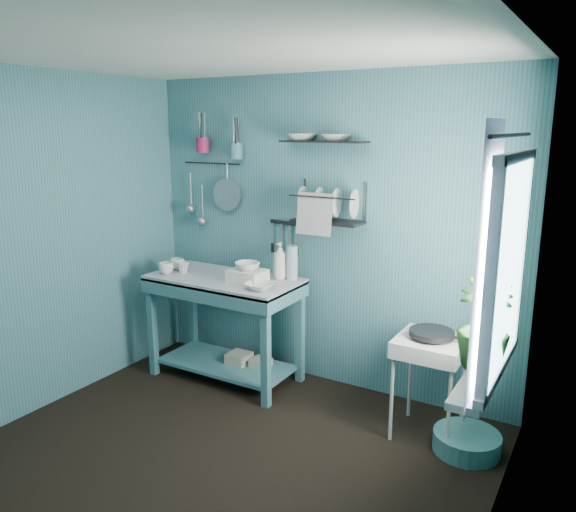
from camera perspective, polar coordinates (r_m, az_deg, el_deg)
The scene contains 35 objects.
floor at distance 3.81m, azimuth -7.66°, elevation -20.41°, with size 3.20×3.20×0.00m, color black.
ceiling at distance 3.21m, azimuth -9.09°, elevation 20.19°, with size 3.20×3.20×0.00m, color silver.
wall_back at distance 4.53m, azimuth 3.65°, elevation 2.28°, with size 3.20×3.20×0.00m, color #396C75.
wall_left at distance 4.45m, azimuth -24.58°, elevation 0.94°, with size 3.00×3.00×0.00m, color #396C75.
wall_right at distance 2.64m, azimuth 20.10°, elevation -6.38°, with size 3.00×3.00×0.00m, color #396C75.
work_counter at distance 4.77m, azimuth -6.40°, elevation -7.29°, with size 1.25×0.62×0.89m, color #386E77.
mug_left at distance 4.81m, azimuth -12.28°, elevation -1.22°, with size 0.12×0.12×0.10m, color silver.
mug_mid at distance 4.81m, azimuth -10.60°, elevation -1.15°, with size 0.10×0.10×0.09m, color silver.
mug_right at distance 4.93m, azimuth -11.19°, elevation -0.81°, with size 0.12×0.12×0.10m, color silver.
wash_tub at distance 4.47m, azimuth -4.14°, elevation -2.02°, with size 0.28×0.22×0.10m, color silver.
tub_bowl at distance 4.45m, azimuth -4.16°, elevation -1.02°, with size 0.20×0.20×0.06m, color silver.
soap_bottle at distance 4.53m, azimuth -0.81°, elevation -0.48°, with size 0.12×0.12×0.30m, color silver.
water_bottle at distance 4.50m, azimuth 0.41°, elevation -0.69°, with size 0.09×0.09×0.28m, color #A5B3B8.
counter_bowl at distance 4.26m, azimuth -2.92°, elevation -3.08°, with size 0.22×0.22×0.05m, color silver.
hotplate_stand at distance 4.05m, azimuth 14.08°, elevation -12.80°, with size 0.44×0.44×0.71m, color silver.
frying_pan at distance 3.90m, azimuth 14.40°, elevation -7.59°, with size 0.30×0.30×0.04m, color black.
knife_strip at distance 4.65m, azimuth -0.21°, elevation 3.37°, with size 0.32×0.02×0.03m, color black.
dish_rack at distance 4.32m, azimuth 4.09°, elevation 5.48°, with size 0.55×0.24×0.32m, color black.
upper_shelf at distance 4.35m, azimuth 3.59°, elevation 11.52°, with size 0.70×0.18×0.01m, color black.
shelf_bowl_left at distance 4.43m, azimuth 1.50°, elevation 12.50°, with size 0.21×0.21×0.05m, color silver.
shelf_bowl_right at distance 4.30m, azimuth 4.90°, elevation 11.93°, with size 0.20×0.20×0.05m, color silver.
utensil_cup_magenta at distance 5.01m, azimuth -8.68°, elevation 11.08°, with size 0.11×0.11×0.13m, color #9B1C49.
utensil_cup_teal at distance 4.80m, azimuth -5.30°, elevation 10.56°, with size 0.11×0.11×0.13m, color #3D7180.
colander at distance 4.93m, azimuth -6.23°, elevation 6.22°, with size 0.28×0.28×0.03m, color #94959B.
ladle_outer at distance 5.19m, azimuth -9.86°, elevation 6.67°, with size 0.01×0.01×0.30m, color #94959B.
ladle_inner at distance 5.12m, azimuth -8.70°, elevation 5.45°, with size 0.01×0.01×0.30m, color #94959B.
hook_rail at distance 5.02m, azimuth -7.74°, elevation 9.31°, with size 0.01×0.01×0.60m, color black.
window_glass at distance 3.03m, azimuth 21.66°, elevation -1.10°, with size 1.10×1.10×0.00m, color white.
windowsill at distance 3.23m, azimuth 19.26°, elevation -11.14°, with size 0.16×0.95×0.04m, color silver.
curtain at distance 2.74m, azimuth 19.38°, elevation -1.26°, with size 1.35×1.35×0.00m, color white.
curtain_rod at distance 2.96m, azimuth 21.85°, elevation 11.32°, with size 0.02×0.02×1.05m, color black.
potted_plant at distance 3.15m, azimuth 19.24°, elevation -6.57°, with size 0.27×0.27×0.49m, color #326B2A.
storage_tin_large at distance 4.88m, azimuth -4.98°, elevation -11.00°, with size 0.18×0.18×0.22m, color tan.
storage_tin_small at distance 4.80m, azimuth -2.78°, elevation -11.51°, with size 0.15×0.15×0.20m, color tan.
floor_basin at distance 4.06m, azimuth 17.70°, elevation -17.57°, with size 0.44×0.44×0.13m, color teal.
Camera 1 is at (2.01, -2.47, 2.09)m, focal length 35.00 mm.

